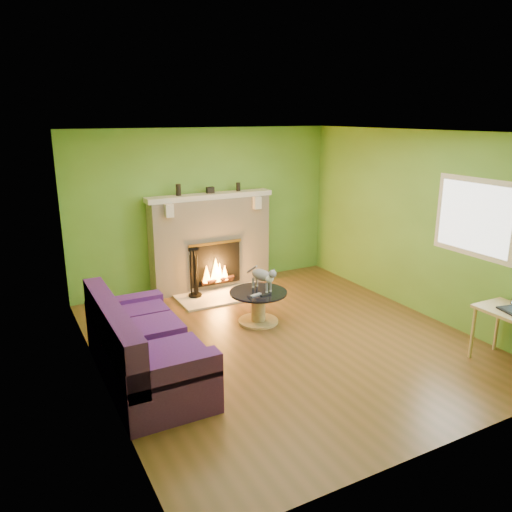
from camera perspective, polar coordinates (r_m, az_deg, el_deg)
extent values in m
plane|color=brown|center=(6.53, 3.03, -9.51)|extent=(5.00, 5.00, 0.00)
plane|color=white|center=(5.90, 3.41, 13.95)|extent=(5.00, 5.00, 0.00)
plane|color=#55872C|center=(8.28, -5.77, 5.39)|extent=(5.00, 0.00, 5.00)
plane|color=#55872C|center=(4.25, 20.93, -5.85)|extent=(5.00, 0.00, 5.00)
plane|color=#55872C|center=(5.32, -18.04, -1.25)|extent=(0.00, 5.00, 5.00)
plane|color=#55872C|center=(7.47, 18.20, 3.53)|extent=(0.00, 5.00, 5.00)
plane|color=silver|center=(6.84, 23.69, 4.04)|extent=(0.00, 1.20, 1.20)
plane|color=white|center=(6.83, 23.65, 4.03)|extent=(0.00, 1.06, 1.06)
cube|color=beige|center=(8.24, -5.21, 1.43)|extent=(2.00, 0.35, 1.50)
cube|color=black|center=(8.15, -4.63, -0.97)|extent=(0.85, 0.03, 0.68)
cube|color=gold|center=(8.05, -4.67, 1.47)|extent=(0.91, 0.02, 0.04)
cylinder|color=black|center=(8.21, -4.49, -2.90)|extent=(0.55, 0.07, 0.07)
cube|color=beige|center=(8.05, -5.26, 6.84)|extent=(2.10, 0.28, 0.08)
cube|color=beige|center=(7.65, -9.90, 5.13)|extent=(0.12, 0.10, 0.20)
cube|color=beige|center=(8.22, 0.11, 6.11)|extent=(0.12, 0.10, 0.20)
cube|color=beige|center=(8.00, -3.61, -4.50)|extent=(1.50, 0.75, 0.03)
cube|color=beige|center=(8.05, -5.26, 6.84)|extent=(2.10, 0.28, 0.08)
cube|color=#48195F|center=(5.68, -12.31, -11.37)|extent=(0.92, 2.03, 0.46)
cube|color=#48195F|center=(5.45, -16.09, -8.28)|extent=(0.21, 2.03, 0.57)
cube|color=#48195F|center=(4.77, -9.43, -12.84)|extent=(0.92, 0.21, 0.23)
cube|color=#48195F|center=(6.38, -14.74, -5.57)|extent=(0.92, 0.21, 0.23)
cube|color=#48195F|center=(5.07, -10.12, -11.05)|extent=(0.73, 0.54, 0.12)
cube|color=#48195F|center=(5.66, -12.27, -8.21)|extent=(0.73, 0.54, 0.12)
cube|color=#48195F|center=(6.18, -13.75, -6.22)|extent=(0.73, 0.54, 0.12)
cylinder|color=tan|center=(7.03, 0.25, -7.43)|extent=(0.56, 0.56, 0.03)
cylinder|color=tan|center=(6.95, 0.26, -5.85)|extent=(0.20, 0.20, 0.39)
cylinder|color=black|center=(6.87, 0.26, -4.19)|extent=(0.80, 0.80, 0.02)
cylinder|color=tan|center=(6.47, 23.52, -8.05)|extent=(0.04, 0.04, 0.63)
cylinder|color=tan|center=(6.80, 25.84, -7.19)|extent=(0.04, 0.04, 0.63)
cube|color=#969699|center=(6.72, -0.01, -4.46)|extent=(0.18, 0.09, 0.02)
cube|color=black|center=(6.72, 1.13, -4.46)|extent=(0.16, 0.07, 0.02)
cylinder|color=black|center=(7.88, -8.86, 7.48)|extent=(0.08, 0.08, 0.18)
cylinder|color=black|center=(8.27, -2.04, 7.91)|extent=(0.07, 0.07, 0.14)
cube|color=black|center=(8.07, -5.26, 7.51)|extent=(0.12, 0.08, 0.10)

